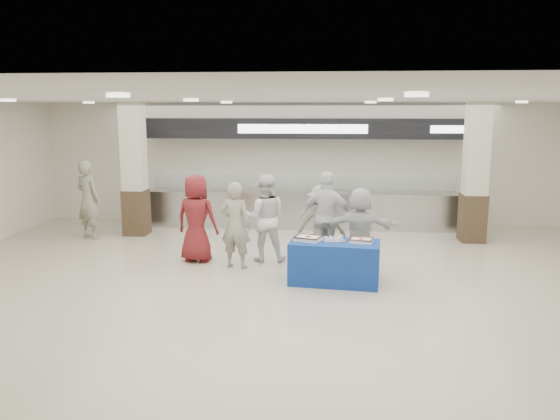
# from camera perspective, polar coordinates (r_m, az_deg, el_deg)

# --- Properties ---
(ground) EXTENTS (14.00, 14.00, 0.00)m
(ground) POSITION_cam_1_polar(r_m,az_deg,el_deg) (9.07, 0.65, -9.03)
(ground) COLOR beige
(ground) RESTS_ON ground
(serving_line) EXTENTS (8.70, 0.85, 2.80)m
(serving_line) POSITION_cam_1_polar(r_m,az_deg,el_deg) (14.06, 2.38, 2.84)
(serving_line) COLOR #AFB1B6
(serving_line) RESTS_ON ground
(column_left) EXTENTS (0.55, 0.55, 3.20)m
(column_left) POSITION_cam_1_polar(r_m,az_deg,el_deg) (13.63, -14.96, 3.82)
(column_left) COLOR #352718
(column_left) RESTS_ON ground
(column_right) EXTENTS (0.55, 0.55, 3.20)m
(column_right) POSITION_cam_1_polar(r_m,az_deg,el_deg) (13.24, 19.71, 3.38)
(column_right) COLOR #352718
(column_right) RESTS_ON ground
(display_table) EXTENTS (1.63, 0.95, 0.75)m
(display_table) POSITION_cam_1_polar(r_m,az_deg,el_deg) (9.70, 5.71, -5.46)
(display_table) COLOR navy
(display_table) RESTS_ON ground
(sheet_cake_left) EXTENTS (0.52, 0.47, 0.09)m
(sheet_cake_left) POSITION_cam_1_polar(r_m,az_deg,el_deg) (9.63, 2.96, -2.93)
(sheet_cake_left) COLOR white
(sheet_cake_left) RESTS_ON display_table
(sheet_cake_right) EXTENTS (0.44, 0.37, 0.09)m
(sheet_cake_right) POSITION_cam_1_polar(r_m,az_deg,el_deg) (9.59, 8.49, -3.11)
(sheet_cake_right) COLOR white
(sheet_cake_right) RESTS_ON display_table
(cupcake_tray) EXTENTS (0.45, 0.38, 0.06)m
(cupcake_tray) POSITION_cam_1_polar(r_m,az_deg,el_deg) (9.64, 5.62, -3.05)
(cupcake_tray) COLOR #A3A3A7
(cupcake_tray) RESTS_ON display_table
(civilian_maroon) EXTENTS (0.96, 0.73, 1.76)m
(civilian_maroon) POSITION_cam_1_polar(r_m,az_deg,el_deg) (11.02, -8.71, -0.88)
(civilian_maroon) COLOR maroon
(civilian_maroon) RESTS_ON ground
(soldier_a) EXTENTS (0.69, 0.54, 1.68)m
(soldier_a) POSITION_cam_1_polar(r_m,az_deg,el_deg) (10.48, -4.66, -1.60)
(soldier_a) COLOR gray
(soldier_a) RESTS_ON ground
(chef_tall) EXTENTS (0.91, 0.74, 1.76)m
(chef_tall) POSITION_cam_1_polar(r_m,az_deg,el_deg) (10.94, -1.58, -0.83)
(chef_tall) COLOR silver
(chef_tall) RESTS_ON ground
(chef_short) EXTENTS (1.15, 0.66, 1.85)m
(chef_short) POSITION_cam_1_polar(r_m,az_deg,el_deg) (10.76, 4.94, -0.83)
(chef_short) COLOR silver
(chef_short) RESTS_ON ground
(soldier_b) EXTENTS (1.06, 0.69, 1.54)m
(soldier_b) POSITION_cam_1_polar(r_m,az_deg,el_deg) (11.00, 4.32, -1.38)
(soldier_b) COLOR gray
(soldier_b) RESTS_ON ground
(civilian_white) EXTENTS (1.50, 0.54, 1.59)m
(civilian_white) POSITION_cam_1_polar(r_m,az_deg,el_deg) (10.49, 8.36, -1.91)
(civilian_white) COLOR silver
(civilian_white) RESTS_ON ground
(soldier_bg) EXTENTS (0.80, 0.69, 1.86)m
(soldier_bg) POSITION_cam_1_polar(r_m,az_deg,el_deg) (13.61, -19.39, 1.02)
(soldier_bg) COLOR gray
(soldier_bg) RESTS_ON ground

